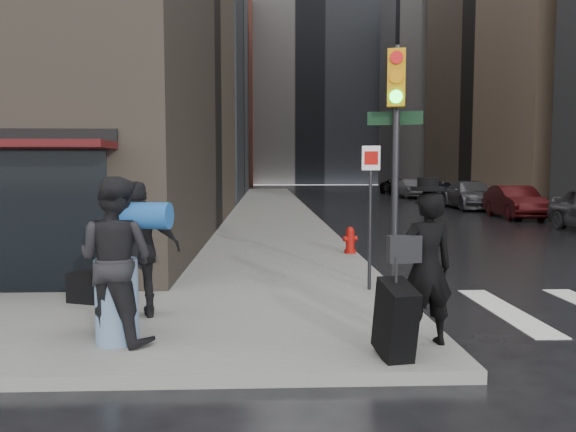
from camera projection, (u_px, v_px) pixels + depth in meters
name	position (u px, v px, depth m)	size (l,w,h in m)	color
ground	(289.00, 332.00, 7.79)	(140.00, 140.00, 0.00)	black
sidewalk_left	(271.00, 204.00, 34.67)	(4.00, 50.00, 0.15)	slate
sidewalk_right	(485.00, 204.00, 35.21)	(3.00, 50.00, 0.15)	slate
bldg_left_far	(160.00, 80.00, 67.90)	(22.00, 20.00, 26.00)	brown
bldg_right_far	(490.00, 81.00, 65.54)	(22.00, 20.00, 25.00)	gray
bldg_distant	(307.00, 77.00, 84.35)	(40.00, 12.00, 32.00)	gray
man_overcoat	(420.00, 276.00, 6.58)	(1.06, 1.17, 2.05)	black
man_jeans	(116.00, 260.00, 6.77)	(1.40, 1.13, 2.02)	black
man_greycoat	(140.00, 250.00, 7.93)	(1.22, 0.75, 1.94)	black
traffic_light	(393.00, 134.00, 9.44)	(1.02, 0.58, 4.17)	black
fire_hydrant	(350.00, 241.00, 14.04)	(0.39, 0.29, 0.66)	#9C0E09
parked_car_2	(515.00, 202.00, 25.67)	(1.58, 4.52, 1.49)	#3D0C0E
parked_car_3	(471.00, 195.00, 31.65)	(2.21, 5.43, 1.58)	#535358
parked_car_4	(440.00, 191.00, 37.63)	(1.78, 4.43, 1.51)	black
parked_car_5	(411.00, 189.00, 43.59)	(1.52, 4.36, 1.44)	#404045
parked_car_6	(398.00, 186.00, 49.59)	(2.31, 5.00, 1.39)	black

